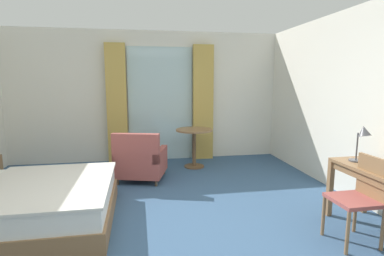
{
  "coord_description": "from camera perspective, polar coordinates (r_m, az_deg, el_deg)",
  "views": [
    {
      "loc": [
        -0.15,
        -3.07,
        1.66
      ],
      "look_at": [
        0.51,
        0.73,
        1.05
      ],
      "focal_mm": 27.89,
      "sensor_mm": 36.0,
      "label": 1
    }
  ],
  "objects": [
    {
      "name": "desk_lamp",
      "position": [
        3.87,
        29.82,
        -1.33
      ],
      "size": [
        0.15,
        0.24,
        0.45
      ],
      "color": "#4C4C51",
      "rests_on": "writing_desk"
    },
    {
      "name": "curtain_panel_left",
      "position": [
        6.19,
        -14.19,
        4.44
      ],
      "size": [
        0.4,
        0.1,
        2.4
      ],
      "primitive_type": "cube",
      "color": "tan",
      "rests_on": "ground"
    },
    {
      "name": "wall_back",
      "position": [
        6.35,
        -8.54,
        5.95
      ],
      "size": [
        5.78,
        0.12,
        2.67
      ],
      "primitive_type": "cube",
      "color": "white",
      "rests_on": "ground"
    },
    {
      "name": "armchair_by_window",
      "position": [
        5.09,
        -9.82,
        -6.29
      ],
      "size": [
        0.93,
        0.92,
        0.84
      ],
      "color": "#9E4C47",
      "rests_on": "ground"
    },
    {
      "name": "ground",
      "position": [
        3.52,
        -6.61,
        -20.13
      ],
      "size": [
        6.18,
        7.05,
        0.1
      ],
      "primitive_type": "cube",
      "color": "#38567A"
    },
    {
      "name": "desk_chair",
      "position": [
        3.55,
        29.56,
        -10.99
      ],
      "size": [
        0.43,
        0.42,
        0.9
      ],
      "color": "#9E4C47",
      "rests_on": "ground"
    },
    {
      "name": "balcony_glass_door",
      "position": [
        6.29,
        -6.02,
        4.51
      ],
      "size": [
        1.33,
        0.02,
        2.35
      ],
      "primitive_type": "cube",
      "color": "silver",
      "rests_on": "ground"
    },
    {
      "name": "round_cafe_table",
      "position": [
        5.74,
        0.42,
        -2.12
      ],
      "size": [
        0.7,
        0.7,
        0.75
      ],
      "color": "olive",
      "rests_on": "ground"
    },
    {
      "name": "bed",
      "position": [
        4.1,
        -31.51,
        -12.43
      ],
      "size": [
        2.22,
        1.69,
        0.93
      ],
      "color": "olive",
      "rests_on": "ground"
    },
    {
      "name": "curtain_panel_right",
      "position": [
        6.31,
        2.13,
        4.79
      ],
      "size": [
        0.42,
        0.1,
        2.4
      ],
      "primitive_type": "cube",
      "color": "tan",
      "rests_on": "ground"
    }
  ]
}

